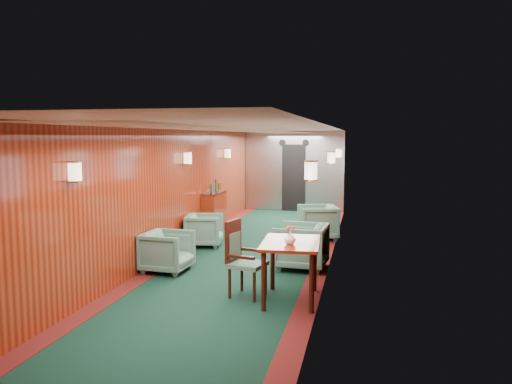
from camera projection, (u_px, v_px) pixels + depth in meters
room at (250, 169)px, 9.21m from camera, size 12.00×12.10×2.40m
bulkhead at (294, 172)px, 15.00m from camera, size 2.98×0.17×2.39m
windows_right at (332, 179)px, 9.16m from camera, size 0.02×8.60×0.80m
wall_sconces at (257, 159)px, 9.74m from camera, size 2.97×7.97×0.25m
dining_table at (291, 251)px, 6.74m from camera, size 0.82×1.13×0.82m
side_chair at (241, 255)px, 6.97m from camera, size 0.56×0.58×1.07m
credenza at (214, 212)px, 11.65m from camera, size 0.33×1.06×1.23m
flower_vase at (290, 238)px, 6.56m from camera, size 0.18×0.18×0.16m
armchair_left_near at (167, 251)px, 8.23m from camera, size 0.78×0.76×0.68m
armchair_left_far at (204, 230)px, 10.18m from camera, size 0.82×0.81×0.66m
armchair_right_near at (301, 246)px, 8.43m from camera, size 0.91×0.88×0.77m
armchair_right_far at (317, 222)px, 10.84m from camera, size 1.00×0.98×0.75m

